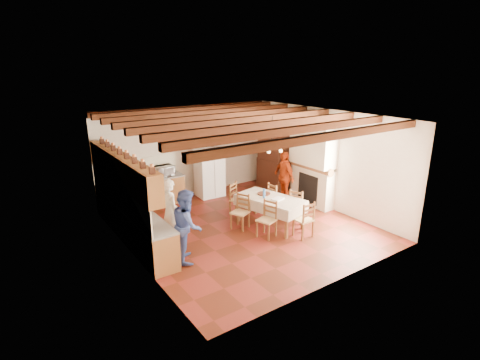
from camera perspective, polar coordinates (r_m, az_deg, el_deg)
name	(u,v)px	position (r m, az deg, el deg)	size (l,w,h in m)	color
floor	(243,227)	(10.29, 0.50, -7.22)	(6.00, 6.50, 0.02)	#4E1C0E
ceiling	(244,116)	(9.44, 0.55, 9.69)	(6.00, 6.50, 0.02)	white
wall_back	(186,151)	(12.47, -8.18, 4.36)	(6.00, 0.02, 3.00)	beige
wall_front	(341,214)	(7.48, 15.14, -4.99)	(6.00, 0.02, 3.00)	beige
wall_left	(130,197)	(8.47, -16.37, -2.46)	(0.02, 6.50, 3.00)	beige
wall_right	(324,158)	(11.69, 12.68, 3.23)	(0.02, 6.50, 3.00)	beige
ceiling_beams	(244,120)	(9.45, 0.55, 9.09)	(6.00, 6.30, 0.16)	#331A0B
lower_cabinets_left	(132,223)	(9.87, -16.14, -6.25)	(0.60, 4.30, 0.86)	brown
lower_cabinets_back	(147,193)	(11.90, -13.94, -1.99)	(2.30, 0.60, 0.86)	brown
countertop_left	(130,206)	(9.71, -16.36, -3.81)	(0.62, 4.30, 0.04)	gray
countertop_back	(146,179)	(11.76, -14.10, 0.08)	(2.34, 0.62, 0.04)	gray
backsplash_left	(118,196)	(9.52, -18.14, -2.34)	(0.03, 4.30, 0.60)	beige
backsplash_back	(142,167)	(11.93, -14.71, 1.88)	(2.30, 0.03, 0.60)	beige
upper_cabinets	(122,169)	(9.38, -17.58, 1.58)	(0.35, 4.20, 0.70)	brown
fireplace	(312,162)	(11.65, 10.95, 2.78)	(0.56, 1.60, 2.80)	beige
wall_picture	(226,136)	(13.12, -2.10, 6.73)	(0.34, 0.03, 0.42)	black
refrigerator	(209,172)	(12.44, -4.69, 1.30)	(0.84, 0.69, 1.68)	white
hutch	(273,156)	(13.05, 5.13, 3.64)	(0.55, 1.31, 2.38)	#38140C
dining_table	(270,200)	(10.18, 4.63, -3.12)	(1.34, 2.00, 0.80)	silver
chandelier	(272,145)	(9.75, 4.84, 5.35)	(0.47, 0.47, 0.03)	black
chair_left_near	(267,219)	(9.57, 4.07, -6.02)	(0.42, 0.40, 0.96)	brown
chair_left_far	(240,212)	(10.01, -0.01, -4.87)	(0.42, 0.40, 0.96)	brown
chair_right_near	(298,205)	(10.60, 8.87, -3.81)	(0.42, 0.40, 0.96)	brown
chair_right_far	(276,198)	(11.03, 5.57, -2.82)	(0.42, 0.40, 0.96)	brown
chair_end_near	(304,219)	(9.71, 9.67, -5.87)	(0.42, 0.40, 0.96)	brown
chair_end_far	(238,199)	(10.93, -0.28, -2.93)	(0.42, 0.40, 0.96)	brown
person_man	(170,213)	(9.07, -10.58, -5.02)	(0.63, 0.41, 1.73)	silver
person_woman_blue	(187,225)	(8.45, -8.05, -6.85)	(0.81, 0.63, 1.66)	#3B519C
person_woman_red	(284,177)	(11.93, 6.70, 0.48)	(0.97, 0.40, 1.66)	#B93810
microwave	(164,171)	(11.93, -11.44, 1.40)	(0.58, 0.39, 0.32)	silver
fridge_vase	(212,142)	(12.26, -4.33, 5.84)	(0.29, 0.29, 0.30)	#38140C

